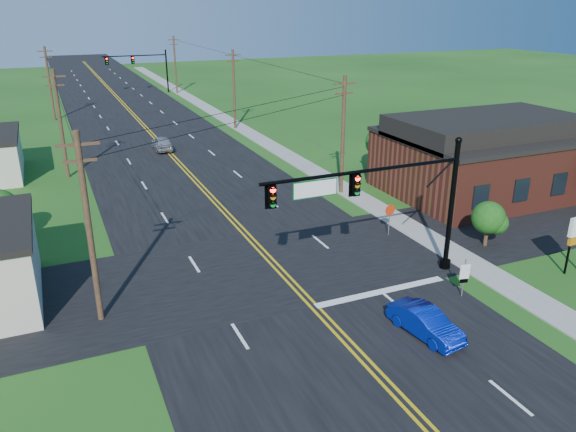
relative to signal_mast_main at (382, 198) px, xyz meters
name	(u,v)px	position (x,y,z in m)	size (l,w,h in m)	color
ground	(391,394)	(-4.34, -8.00, -4.75)	(260.00, 260.00, 0.00)	#1A4513
road_main	(148,132)	(-4.34, 42.00, -4.73)	(16.00, 220.00, 0.04)	black
road_cross	(273,266)	(-4.34, 4.00, -4.73)	(70.00, 10.00, 0.04)	black
sidewalk	(266,142)	(6.16, 32.00, -4.71)	(2.00, 160.00, 0.08)	gray
signal_mast_main	(382,198)	(0.00, 0.00, 0.00)	(11.30, 0.60, 7.48)	black
signal_mast_far	(139,65)	(0.10, 72.00, -0.20)	(10.98, 0.60, 7.48)	black
brick_building	(483,163)	(15.66, 10.00, -2.40)	(14.20, 11.20, 4.70)	#5E251A
utility_pole_left_a	(89,226)	(-13.84, 2.00, -0.03)	(1.80, 0.28, 9.00)	#342217
utility_pole_left_b	(60,122)	(-13.84, 27.00, -0.03)	(1.80, 0.28, 9.00)	#342217
utility_pole_left_c	(49,82)	(-13.84, 54.00, -0.03)	(1.80, 0.28, 9.00)	#342217
utility_pole_right_a	(343,133)	(5.46, 14.00, -0.03)	(1.80, 0.28, 9.00)	#342217
utility_pole_right_b	(234,88)	(5.46, 40.00, -0.03)	(1.80, 0.28, 9.00)	#342217
utility_pole_right_c	(175,64)	(5.46, 70.00, -0.03)	(1.80, 0.28, 9.00)	#342217
tree_right_back	(383,142)	(11.66, 18.00, -2.15)	(3.00, 3.00, 4.10)	#342217
shrub_corner	(488,218)	(8.66, 1.50, -2.90)	(2.00, 2.00, 2.86)	#342217
blue_car	(425,323)	(-0.72, -5.17, -4.13)	(1.32, 3.79, 1.25)	#071B9A
distant_car	(162,143)	(-4.56, 33.09, -4.04)	(1.68, 4.18, 1.43)	#9E9DA2
route_sign	(464,275)	(3.16, -3.02, -3.53)	(0.51, 0.15, 2.09)	slate
stop_sign	(390,213)	(4.16, 5.26, -3.23)	(0.75, 0.11, 2.11)	slate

